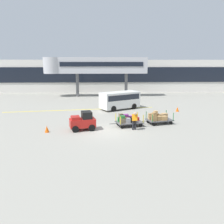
{
  "coord_description": "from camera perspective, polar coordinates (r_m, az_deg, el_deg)",
  "views": [
    {
      "loc": [
        -0.33,
        -18.21,
        5.55
      ],
      "look_at": [
        0.53,
        1.63,
        1.24
      ],
      "focal_mm": 36.44,
      "sensor_mm": 36.0,
      "label": 1
    }
  ],
  "objects": [
    {
      "name": "shuttle_van",
      "position": [
        27.7,
        1.99,
        3.26
      ],
      "size": [
        5.12,
        4.01,
        2.1
      ],
      "color": "white",
      "rests_on": "ground_plane"
    },
    {
      "name": "baggage_cart_middle",
      "position": [
        21.54,
        11.52,
        -1.4
      ],
      "size": [
        3.09,
        1.92,
        1.18
      ],
      "color": "#4C4C4F",
      "rests_on": "ground_plane"
    },
    {
      "name": "baggage_tug",
      "position": [
        19.2,
        -7.32,
        -2.34
      ],
      "size": [
        2.31,
        1.66,
        1.58
      ],
      "color": "red",
      "rests_on": "ground_plane"
    },
    {
      "name": "safety_cone_far",
      "position": [
        27.53,
        16.08,
        0.7
      ],
      "size": [
        0.36,
        0.36,
        0.55
      ],
      "primitive_type": "cone",
      "color": "#EA590F",
      "rests_on": "ground_plane"
    },
    {
      "name": "safety_cone_near",
      "position": [
        19.3,
        -16.03,
        -4.12
      ],
      "size": [
        0.36,
        0.36,
        0.55
      ],
      "primitive_type": "cone",
      "color": "#EA590F",
      "rests_on": "ground_plane"
    },
    {
      "name": "ground_plane",
      "position": [
        19.04,
        -1.38,
        -4.72
      ],
      "size": [
        120.0,
        120.0,
        0.0
      ],
      "primitive_type": "plane",
      "color": "gray"
    },
    {
      "name": "baggage_handler",
      "position": [
        19.14,
        5.66,
        -2.0
      ],
      "size": [
        0.44,
        0.46,
        1.56
      ],
      "color": "black",
      "rests_on": "ground_plane"
    },
    {
      "name": "terminal_building",
      "position": [
        44.25,
        -2.08,
        9.01
      ],
      "size": [
        51.48,
        2.51,
        6.12
      ],
      "color": "silver",
      "rests_on": "ground_plane"
    },
    {
      "name": "apron_lead_line",
      "position": [
        27.75,
        -7.7,
        0.59
      ],
      "size": [
        17.87,
        2.54,
        0.01
      ],
      "primitive_type": "cube",
      "rotation": [
        0.0,
        0.0,
        0.13
      ],
      "color": "yellow",
      "rests_on": "ground_plane"
    },
    {
      "name": "baggage_cart_lead",
      "position": [
        20.3,
        4.03,
        -2.04
      ],
      "size": [
        3.09,
        1.92,
        1.14
      ],
      "color": "#4C4C4F",
      "rests_on": "ground_plane"
    },
    {
      "name": "jet_bridge",
      "position": [
        38.24,
        -5.19,
        11.49
      ],
      "size": [
        16.94,
        3.0,
        6.44
      ],
      "color": "#B7B7BC",
      "rests_on": "ground_plane"
    }
  ]
}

